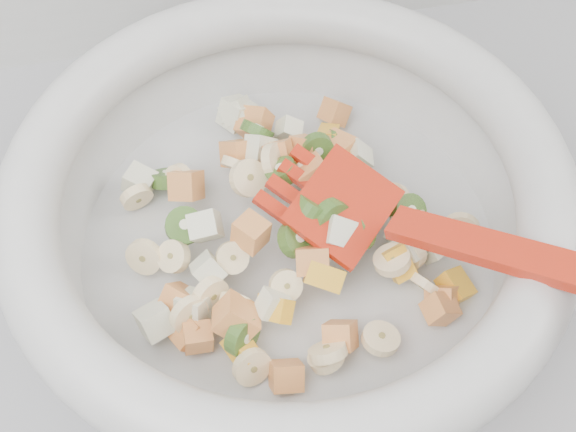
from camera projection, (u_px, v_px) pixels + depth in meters
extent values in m
cylinder|color=silver|center=(288.00, 246.00, 0.54)|extent=(0.32, 0.32, 0.02)
torus|color=silver|center=(288.00, 186.00, 0.48)|extent=(0.39, 0.39, 0.04)
cylinder|color=#FFE5AA|center=(174.00, 257.00, 0.50)|extent=(0.03, 0.03, 0.03)
cylinder|color=#FFE5AA|center=(235.00, 304.00, 0.48)|extent=(0.03, 0.02, 0.03)
cylinder|color=#FFE5AA|center=(232.00, 258.00, 0.49)|extent=(0.03, 0.03, 0.03)
cylinder|color=#FFE5AA|center=(252.00, 367.00, 0.46)|extent=(0.03, 0.02, 0.03)
cylinder|color=#FFE5AA|center=(275.00, 162.00, 0.52)|extent=(0.02, 0.04, 0.04)
cylinder|color=#FFE5AA|center=(392.00, 260.00, 0.49)|extent=(0.04, 0.04, 0.02)
cylinder|color=#FFE5AA|center=(370.00, 185.00, 0.52)|extent=(0.03, 0.03, 0.03)
cylinder|color=#FFE5AA|center=(210.00, 294.00, 0.48)|extent=(0.04, 0.02, 0.04)
cylinder|color=#FFE5AA|center=(393.00, 200.00, 0.53)|extent=(0.03, 0.04, 0.03)
cylinder|color=#FFE5AA|center=(426.00, 235.00, 0.51)|extent=(0.01, 0.03, 0.03)
cylinder|color=#FFE5AA|center=(305.00, 170.00, 0.53)|extent=(0.03, 0.02, 0.03)
cylinder|color=#FFE5AA|center=(189.00, 314.00, 0.47)|extent=(0.04, 0.02, 0.04)
cylinder|color=#FFE5AA|center=(236.00, 165.00, 0.54)|extent=(0.03, 0.03, 0.03)
cylinder|color=#FFE5AA|center=(286.00, 286.00, 0.48)|extent=(0.03, 0.03, 0.02)
cylinder|color=#FFE5AA|center=(381.00, 338.00, 0.47)|extent=(0.03, 0.03, 0.01)
cylinder|color=#FFE5AA|center=(328.00, 352.00, 0.46)|extent=(0.03, 0.02, 0.03)
cylinder|color=#FFE5AA|center=(326.00, 357.00, 0.47)|extent=(0.03, 0.03, 0.02)
cylinder|color=#FFE5AA|center=(424.00, 284.00, 0.50)|extent=(0.03, 0.03, 0.04)
cylinder|color=#FFE5AA|center=(461.00, 229.00, 0.52)|extent=(0.03, 0.02, 0.04)
cylinder|color=#FFE5AA|center=(248.00, 178.00, 0.52)|extent=(0.04, 0.03, 0.03)
cylinder|color=#FFE5AA|center=(137.00, 197.00, 0.54)|extent=(0.03, 0.02, 0.03)
cylinder|color=#FFE5AA|center=(145.00, 257.00, 0.50)|extent=(0.03, 0.03, 0.03)
cylinder|color=#FFE5AA|center=(179.00, 178.00, 0.54)|extent=(0.02, 0.03, 0.03)
cylinder|color=#FFE5AA|center=(409.00, 253.00, 0.51)|extent=(0.03, 0.03, 0.04)
cylinder|color=#FFE5AA|center=(268.00, 155.00, 0.55)|extent=(0.03, 0.03, 0.03)
cylinder|color=#FFE5AA|center=(422.00, 227.00, 0.51)|extent=(0.02, 0.03, 0.03)
cube|color=gold|center=(188.00, 331.00, 0.48)|extent=(0.03, 0.03, 0.03)
cube|color=gold|center=(440.00, 309.00, 0.48)|extent=(0.03, 0.02, 0.03)
cube|color=gold|center=(307.00, 152.00, 0.55)|extent=(0.04, 0.04, 0.04)
cube|color=gold|center=(251.00, 232.00, 0.48)|extent=(0.03, 0.03, 0.02)
cube|color=gold|center=(337.00, 149.00, 0.55)|extent=(0.03, 0.04, 0.03)
cube|color=gold|center=(236.00, 318.00, 0.47)|extent=(0.04, 0.03, 0.04)
cube|color=gold|center=(279.00, 154.00, 0.53)|extent=(0.03, 0.03, 0.03)
cube|color=gold|center=(442.00, 301.00, 0.49)|extent=(0.03, 0.03, 0.03)
cube|color=gold|center=(312.00, 259.00, 0.48)|extent=(0.03, 0.03, 0.03)
cube|color=gold|center=(198.00, 337.00, 0.47)|extent=(0.02, 0.02, 0.02)
cube|color=gold|center=(314.00, 176.00, 0.52)|extent=(0.03, 0.03, 0.04)
cube|color=gold|center=(286.00, 376.00, 0.46)|extent=(0.02, 0.03, 0.03)
cube|color=gold|center=(407.00, 241.00, 0.51)|extent=(0.02, 0.03, 0.03)
cube|color=gold|center=(240.00, 153.00, 0.55)|extent=(0.03, 0.04, 0.04)
cube|color=gold|center=(334.00, 112.00, 0.59)|extent=(0.03, 0.03, 0.03)
cube|color=gold|center=(178.00, 302.00, 0.49)|extent=(0.03, 0.03, 0.03)
cube|color=gold|center=(340.00, 336.00, 0.47)|extent=(0.03, 0.03, 0.03)
cube|color=gold|center=(186.00, 185.00, 0.53)|extent=(0.03, 0.04, 0.03)
cube|color=gold|center=(254.00, 123.00, 0.58)|extent=(0.04, 0.03, 0.03)
cylinder|color=#65AD39|center=(257.00, 131.00, 0.56)|extent=(0.03, 0.03, 0.03)
cylinder|color=#65AD39|center=(317.00, 149.00, 0.54)|extent=(0.03, 0.02, 0.03)
cylinder|color=#65AD39|center=(184.00, 226.00, 0.50)|extent=(0.03, 0.03, 0.02)
cylinder|color=#65AD39|center=(331.00, 219.00, 0.49)|extent=(0.04, 0.03, 0.04)
cylinder|color=#65AD39|center=(243.00, 336.00, 0.46)|extent=(0.03, 0.03, 0.04)
cylinder|color=#65AD39|center=(358.00, 231.00, 0.50)|extent=(0.03, 0.04, 0.03)
cylinder|color=#65AD39|center=(296.00, 239.00, 0.49)|extent=(0.03, 0.04, 0.03)
cylinder|color=#65AD39|center=(332.00, 147.00, 0.56)|extent=(0.02, 0.04, 0.04)
cylinder|color=#65AD39|center=(282.00, 172.00, 0.52)|extent=(0.03, 0.03, 0.02)
cylinder|color=#65AD39|center=(349.00, 174.00, 0.53)|extent=(0.03, 0.03, 0.03)
cylinder|color=#65AD39|center=(408.00, 211.00, 0.52)|extent=(0.04, 0.03, 0.03)
cylinder|color=#65AD39|center=(312.00, 208.00, 0.49)|extent=(0.03, 0.04, 0.03)
cylinder|color=#65AD39|center=(377.00, 198.00, 0.52)|extent=(0.03, 0.03, 0.03)
cylinder|color=#65AD39|center=(168.00, 178.00, 0.55)|extent=(0.04, 0.03, 0.03)
cube|color=beige|center=(260.00, 149.00, 0.54)|extent=(0.03, 0.03, 0.03)
cube|color=beige|center=(433.00, 244.00, 0.51)|extent=(0.03, 0.03, 0.03)
cube|color=beige|center=(237.00, 114.00, 0.59)|extent=(0.04, 0.04, 0.03)
cube|color=beige|center=(289.00, 130.00, 0.57)|extent=(0.03, 0.02, 0.03)
cube|color=beige|center=(235.00, 117.00, 0.59)|extent=(0.03, 0.02, 0.02)
cube|color=beige|center=(273.00, 305.00, 0.47)|extent=(0.03, 0.02, 0.03)
cube|color=beige|center=(140.00, 181.00, 0.55)|extent=(0.03, 0.03, 0.02)
cube|color=beige|center=(403.00, 232.00, 0.51)|extent=(0.03, 0.03, 0.03)
cube|color=beige|center=(405.00, 250.00, 0.50)|extent=(0.03, 0.03, 0.03)
cube|color=beige|center=(208.00, 270.00, 0.49)|extent=(0.03, 0.03, 0.03)
cube|color=beige|center=(336.00, 234.00, 0.49)|extent=(0.03, 0.03, 0.03)
cube|color=beige|center=(237.00, 111.00, 0.59)|extent=(0.03, 0.03, 0.03)
cube|color=beige|center=(357.00, 157.00, 0.55)|extent=(0.03, 0.02, 0.03)
cube|color=beige|center=(155.00, 321.00, 0.48)|extent=(0.03, 0.03, 0.03)
cube|color=beige|center=(205.00, 226.00, 0.50)|extent=(0.02, 0.03, 0.03)
cube|color=beige|center=(321.00, 181.00, 0.52)|extent=(0.02, 0.03, 0.03)
cube|color=beige|center=(194.00, 308.00, 0.48)|extent=(0.03, 0.03, 0.03)
cube|color=gold|center=(241.00, 349.00, 0.47)|extent=(0.03, 0.03, 0.02)
cube|color=gold|center=(274.00, 309.00, 0.47)|extent=(0.03, 0.03, 0.03)
cube|color=gold|center=(456.00, 286.00, 0.50)|extent=(0.03, 0.03, 0.02)
cube|color=gold|center=(324.00, 277.00, 0.48)|extent=(0.03, 0.03, 0.03)
cube|color=gold|center=(328.00, 137.00, 0.56)|extent=(0.02, 0.03, 0.03)
cube|color=gold|center=(399.00, 263.00, 0.49)|extent=(0.02, 0.03, 0.03)
cube|color=gold|center=(336.00, 155.00, 0.55)|extent=(0.03, 0.03, 0.02)
cube|color=red|center=(343.00, 206.00, 0.49)|extent=(0.09, 0.09, 0.03)
cube|color=red|center=(310.00, 162.00, 0.52)|extent=(0.03, 0.03, 0.02)
cube|color=red|center=(298.00, 177.00, 0.51)|extent=(0.03, 0.03, 0.02)
cube|color=red|center=(286.00, 192.00, 0.50)|extent=(0.03, 0.03, 0.02)
cube|color=red|center=(274.00, 208.00, 0.49)|extent=(0.03, 0.03, 0.02)
cube|color=red|center=(558.00, 268.00, 0.41)|extent=(0.17, 0.16, 0.07)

